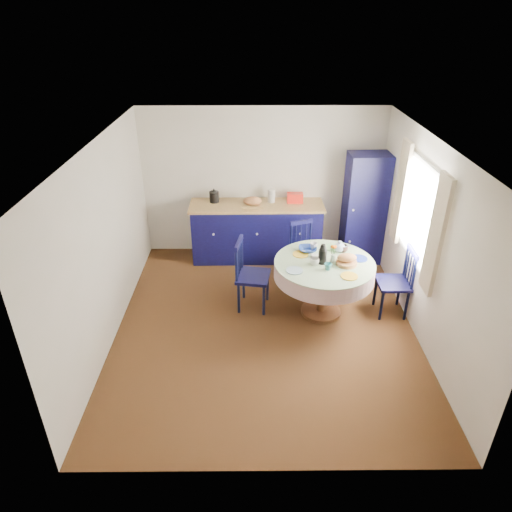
{
  "coord_description": "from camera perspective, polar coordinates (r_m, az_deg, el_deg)",
  "views": [
    {
      "loc": [
        -0.17,
        -5.04,
        3.85
      ],
      "look_at": [
        -0.12,
        0.2,
        0.97
      ],
      "focal_mm": 32.0,
      "sensor_mm": 36.0,
      "label": 1
    }
  ],
  "objects": [
    {
      "name": "kitchen_counter",
      "position": [
        7.76,
        0.07,
        3.25
      ],
      "size": [
        2.21,
        0.71,
        1.22
      ],
      "rotation": [
        0.0,
        0.0,
        0.01
      ],
      "color": "black",
      "rests_on": "floor"
    },
    {
      "name": "window",
      "position": [
        6.2,
        19.66,
        5.02
      ],
      "size": [
        0.1,
        1.74,
        1.45
      ],
      "color": "white",
      "rests_on": "wall_right"
    },
    {
      "name": "wall_back",
      "position": [
        7.74,
        0.81,
        9.17
      ],
      "size": [
        4.0,
        0.02,
        2.5
      ],
      "primitive_type": "cube",
      "color": "silver",
      "rests_on": "floor"
    },
    {
      "name": "cobalt_bowl",
      "position": [
        6.43,
        6.49,
        0.83
      ],
      "size": [
        0.25,
        0.25,
        0.06
      ],
      "primitive_type": "imported",
      "color": "navy",
      "rests_on": "dining_table"
    },
    {
      "name": "chair_far",
      "position": [
        7.22,
        6.0,
        0.7
      ],
      "size": [
        0.52,
        0.51,
        0.93
      ],
      "rotation": [
        0.0,
        0.0,
        0.34
      ],
      "color": "black",
      "rests_on": "floor"
    },
    {
      "name": "mug_b",
      "position": [
        6.01,
        8.98,
        -1.32
      ],
      "size": [
        0.1,
        0.1,
        0.09
      ],
      "primitive_type": "imported",
      "color": "teal",
      "rests_on": "dining_table"
    },
    {
      "name": "chair_right",
      "position": [
        6.6,
        17.16,
        -3.05
      ],
      "size": [
        0.43,
        0.45,
        1.01
      ],
      "rotation": [
        0.0,
        0.0,
        -1.57
      ],
      "color": "black",
      "rests_on": "floor"
    },
    {
      "name": "wall_right",
      "position": [
        6.07,
        20.51,
        1.49
      ],
      "size": [
        0.02,
        4.5,
        2.5
      ],
      "primitive_type": "cube",
      "color": "silver",
      "rests_on": "floor"
    },
    {
      "name": "ceiling",
      "position": [
        5.22,
        1.43,
        13.81
      ],
      "size": [
        4.5,
        4.5,
        0.0
      ],
      "primitive_type": "plane",
      "rotation": [
        3.14,
        0.0,
        0.0
      ],
      "color": "white",
      "rests_on": "wall_back"
    },
    {
      "name": "pantry_cabinet",
      "position": [
        7.71,
        13.36,
        5.69
      ],
      "size": [
        0.66,
        0.49,
        1.85
      ],
      "rotation": [
        0.0,
        0.0,
        0.04
      ],
      "color": "black",
      "rests_on": "floor"
    },
    {
      "name": "mug_c",
      "position": [
        6.49,
        10.89,
        0.92
      ],
      "size": [
        0.12,
        0.12,
        0.1
      ],
      "primitive_type": "imported",
      "color": "black",
      "rests_on": "dining_table"
    },
    {
      "name": "mug_a",
      "position": [
        6.1,
        7.33,
        -0.68
      ],
      "size": [
        0.12,
        0.12,
        0.1
      ],
      "primitive_type": "imported",
      "color": "silver",
      "rests_on": "dining_table"
    },
    {
      "name": "chair_left",
      "position": [
        6.42,
        -0.74,
        -2.32
      ],
      "size": [
        0.52,
        0.54,
        1.05
      ],
      "rotation": [
        0.0,
        0.0,
        1.4
      ],
      "color": "black",
      "rests_on": "floor"
    },
    {
      "name": "mug_d",
      "position": [
        6.48,
        7.23,
        1.23
      ],
      "size": [
        0.11,
        0.11,
        0.1
      ],
      "primitive_type": "imported",
      "color": "silver",
      "rests_on": "dining_table"
    },
    {
      "name": "wall_left",
      "position": [
        5.96,
        -18.33,
        1.37
      ],
      "size": [
        0.02,
        4.5,
        2.5
      ],
      "primitive_type": "cube",
      "color": "silver",
      "rests_on": "floor"
    },
    {
      "name": "floor",
      "position": [
        6.34,
        1.15,
        -8.57
      ],
      "size": [
        4.5,
        4.5,
        0.0
      ],
      "primitive_type": "plane",
      "color": "black",
      "rests_on": "ground"
    },
    {
      "name": "dining_table",
      "position": [
        6.26,
        8.56,
        -1.76
      ],
      "size": [
        1.36,
        1.36,
        1.1
      ],
      "color": "brown",
      "rests_on": "floor"
    }
  ]
}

